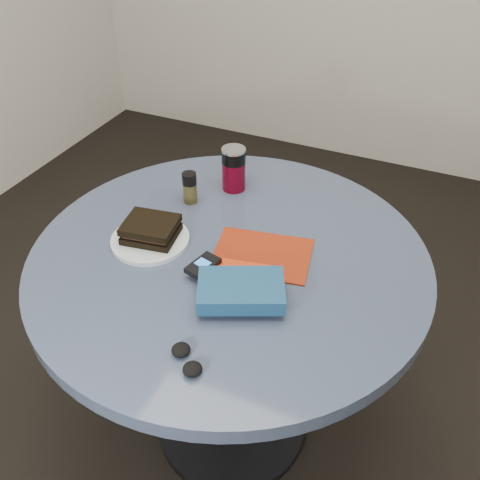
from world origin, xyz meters
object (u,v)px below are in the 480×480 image
at_px(sandwich, 151,229).
at_px(pepper_grinder, 190,187).
at_px(plate, 150,240).
at_px(mp3_player, 203,265).
at_px(red_book, 236,277).
at_px(table, 230,300).
at_px(soda_can, 234,169).
at_px(magazine, 262,255).
at_px(novel, 241,290).
at_px(headphones, 187,359).

bearing_deg(sandwich, pepper_grinder, 88.45).
height_order(plate, mp3_player, mp3_player).
height_order(plate, red_book, red_book).
bearing_deg(table, red_book, -55.75).
height_order(soda_can, mp3_player, soda_can).
xyz_separation_m(plate, soda_can, (0.09, 0.32, 0.06)).
bearing_deg(magazine, mp3_player, -141.30).
height_order(red_book, novel, novel).
bearing_deg(table, mp3_player, -104.08).
xyz_separation_m(sandwich, soda_can, (0.09, 0.31, 0.03)).
height_order(sandwich, pepper_grinder, pepper_grinder).
xyz_separation_m(sandwich, pepper_grinder, (0.01, 0.20, 0.01)).
distance_m(red_book, novel, 0.08).
distance_m(pepper_grinder, novel, 0.43).
distance_m(red_book, headphones, 0.26).
bearing_deg(table, pepper_grinder, 139.97).
distance_m(plate, soda_can, 0.34).
bearing_deg(table, plate, -168.35).
height_order(sandwich, headphones, sandwich).
distance_m(plate, red_book, 0.27).
xyz_separation_m(pepper_grinder, headphones, (0.27, -0.51, -0.04)).
xyz_separation_m(magazine, novel, (0.02, -0.17, 0.03)).
bearing_deg(magazine, headphones, -101.94).
distance_m(mp3_player, headphones, 0.27).
relative_size(sandwich, soda_can, 1.12).
distance_m(table, magazine, 0.19).
bearing_deg(soda_can, magazine, -52.79).
bearing_deg(soda_can, headphones, -73.71).
bearing_deg(red_book, soda_can, 104.85).
distance_m(sandwich, magazine, 0.29).
xyz_separation_m(table, magazine, (0.08, 0.02, 0.17)).
bearing_deg(novel, red_book, 98.64).
distance_m(plate, headphones, 0.41).
xyz_separation_m(sandwich, headphones, (0.27, -0.31, -0.02)).
bearing_deg(table, novel, -56.38).
distance_m(magazine, mp3_player, 0.16).
distance_m(plate, sandwich, 0.03).
bearing_deg(sandwich, headphones, -49.11).
relative_size(plate, magazine, 0.84).
distance_m(plate, novel, 0.32).
bearing_deg(soda_can, red_book, -64.72).
xyz_separation_m(red_book, headphones, (0.01, -0.26, 0.00)).
height_order(red_book, headphones, headphones).
bearing_deg(headphones, soda_can, 106.29).
bearing_deg(table, magazine, 17.17).
bearing_deg(headphones, table, 101.27).
bearing_deg(mp3_player, sandwich, 161.51).
height_order(table, plate, plate).
xyz_separation_m(sandwich, novel, (0.30, -0.11, -0.00)).
bearing_deg(red_book, pepper_grinder, 125.04).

